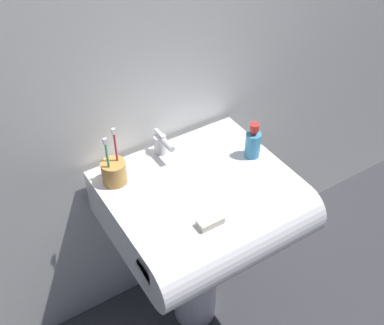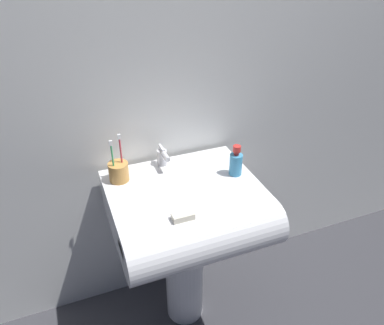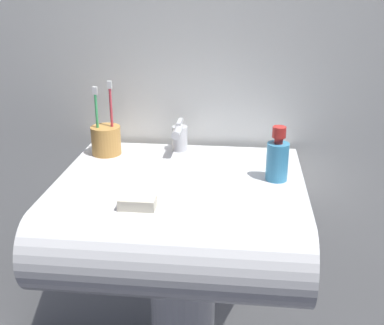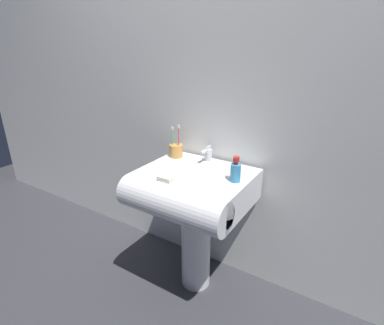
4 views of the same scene
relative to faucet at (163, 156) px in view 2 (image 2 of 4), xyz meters
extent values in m
plane|color=#38383D|center=(0.03, -0.17, -0.81)|extent=(6.00, 6.00, 0.00)
cube|color=silver|center=(0.03, 0.10, 0.39)|extent=(5.00, 0.05, 2.40)
cylinder|color=white|center=(0.03, -0.17, -0.51)|extent=(0.18, 0.18, 0.59)
cube|color=white|center=(0.03, -0.17, -0.13)|extent=(0.59, 0.45, 0.18)
cylinder|color=white|center=(0.03, -0.40, -0.13)|extent=(0.59, 0.18, 0.18)
cylinder|color=silver|center=(0.00, 0.01, -0.01)|extent=(0.04, 0.04, 0.07)
cylinder|color=silver|center=(0.00, -0.03, 0.02)|extent=(0.02, 0.08, 0.02)
cube|color=silver|center=(0.00, 0.01, 0.04)|extent=(0.01, 0.06, 0.01)
cylinder|color=#D19347|center=(-0.20, -0.04, -0.01)|extent=(0.08, 0.08, 0.08)
cylinder|color=#3FB266|center=(-0.21, -0.05, 0.05)|extent=(0.01, 0.01, 0.15)
cube|color=white|center=(-0.21, -0.05, 0.13)|extent=(0.01, 0.01, 0.02)
cylinder|color=#D83F4C|center=(-0.18, -0.04, 0.05)|extent=(0.01, 0.01, 0.17)
cube|color=white|center=(-0.18, -0.04, 0.15)|extent=(0.01, 0.01, 0.02)
cylinder|color=#3F99CC|center=(0.26, -0.17, 0.00)|extent=(0.05, 0.05, 0.09)
cylinder|color=red|center=(0.26, -0.17, 0.05)|extent=(0.02, 0.02, 0.01)
cylinder|color=red|center=(0.26, -0.17, 0.08)|extent=(0.03, 0.03, 0.03)
cube|color=silver|center=(-0.04, -0.36, -0.03)|extent=(0.08, 0.04, 0.02)
camera|label=1|loc=(-0.59, -1.14, 1.01)|focal=45.00mm
camera|label=2|loc=(-0.38, -1.31, 0.81)|focal=35.00mm
camera|label=3|loc=(0.17, -1.25, 0.41)|focal=45.00mm
camera|label=4|loc=(0.80, -1.45, 0.60)|focal=28.00mm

